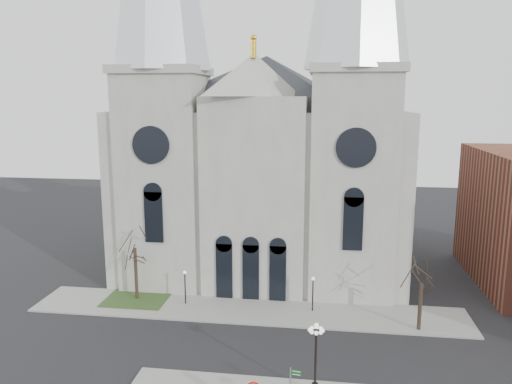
# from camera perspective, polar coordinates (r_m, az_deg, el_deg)

# --- Properties ---
(ground) EXTENTS (160.00, 160.00, 0.00)m
(ground) POSITION_cam_1_polar(r_m,az_deg,el_deg) (37.82, -3.76, -20.16)
(ground) COLOR black
(ground) RESTS_ON ground
(sidewalk_far) EXTENTS (40.00, 6.00, 0.14)m
(sidewalk_far) POSITION_cam_1_polar(r_m,az_deg,el_deg) (47.40, -1.03, -13.32)
(sidewalk_far) COLOR gray
(sidewalk_far) RESTS_ON ground
(grass_patch) EXTENTS (6.00, 5.00, 0.18)m
(grass_patch) POSITION_cam_1_polar(r_m,az_deg,el_deg) (51.00, -13.42, -11.80)
(grass_patch) COLOR #2A481F
(grass_patch) RESTS_ON ground
(cathedral) EXTENTS (33.00, 26.66, 54.00)m
(cathedral) POSITION_cam_1_polar(r_m,az_deg,el_deg) (55.01, 0.83, 9.81)
(cathedral) COLOR #9B9991
(cathedral) RESTS_ON ground
(tree_left) EXTENTS (3.20, 3.20, 7.50)m
(tree_left) POSITION_cam_1_polar(r_m,az_deg,el_deg) (49.18, -13.70, -5.88)
(tree_left) COLOR #2C2119
(tree_left) RESTS_ON ground
(tree_right) EXTENTS (3.20, 3.20, 6.00)m
(tree_right) POSITION_cam_1_polar(r_m,az_deg,el_deg) (44.18, 18.41, -9.58)
(tree_right) COLOR #2C2119
(tree_right) RESTS_ON ground
(ped_lamp_left) EXTENTS (0.32, 0.32, 3.26)m
(ped_lamp_left) POSITION_cam_1_polar(r_m,az_deg,el_deg) (48.20, -8.12, -10.10)
(ped_lamp_left) COLOR black
(ped_lamp_left) RESTS_ON sidewalk_far
(ped_lamp_right) EXTENTS (0.32, 0.32, 3.26)m
(ped_lamp_right) POSITION_cam_1_polar(r_m,az_deg,el_deg) (46.50, 6.52, -10.86)
(ped_lamp_right) COLOR black
(ped_lamp_right) RESTS_ON sidewalk_far
(globe_lamp) EXTENTS (1.09, 1.09, 5.02)m
(globe_lamp) POSITION_cam_1_polar(r_m,az_deg,el_deg) (34.18, 6.85, -17.48)
(globe_lamp) COLOR black
(globe_lamp) RESTS_ON sidewalk_near
(street_name_sign) EXTENTS (0.76, 0.17, 2.38)m
(street_name_sign) POSITION_cam_1_polar(r_m,az_deg,el_deg) (34.14, 4.10, -20.86)
(street_name_sign) COLOR slate
(street_name_sign) RESTS_ON sidewalk_near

